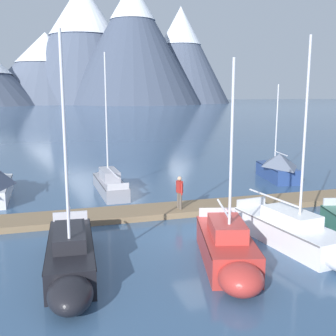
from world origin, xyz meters
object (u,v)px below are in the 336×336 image
sailboat_mid_dock_starboard (228,249)px  sailboat_far_berth (294,232)px  sailboat_second_berth (71,258)px  person_on_dock (180,190)px  sailboat_end_of_dock (276,167)px  sailboat_mid_dock_port (109,182)px

sailboat_mid_dock_starboard → sailboat_far_berth: (3.36, 1.01, -0.04)m
sailboat_second_berth → person_on_dock: bearing=44.9°
sailboat_end_of_dock → person_on_dock: sailboat_end_of_dock is taller
person_on_dock → sailboat_second_berth: bearing=-135.1°
sailboat_mid_dock_port → person_on_dock: bearing=-65.2°
sailboat_second_berth → sailboat_far_berth: 8.82m
sailboat_end_of_dock → sailboat_second_berth: bearing=-141.3°
sailboat_second_berth → person_on_dock: sailboat_second_berth is taller
person_on_dock → sailboat_far_berth: bearing=-60.8°
sailboat_second_berth → person_on_dock: 8.10m
sailboat_mid_dock_port → person_on_dock: sailboat_mid_dock_port is taller
sailboat_far_berth → sailboat_second_berth: bearing=-179.1°
sailboat_mid_dock_port → sailboat_far_berth: size_ratio=1.04×
sailboat_second_berth → sailboat_mid_dock_port: (2.92, 11.74, -0.04)m
sailboat_second_berth → sailboat_far_berth: bearing=0.9°
sailboat_second_berth → sailboat_end_of_dock: bearing=38.7°
sailboat_second_berth → sailboat_mid_dock_starboard: 5.53m
sailboat_mid_dock_port → sailboat_mid_dock_starboard: 12.86m
sailboat_far_berth → sailboat_mid_dock_port: bearing=117.0°
sailboat_mid_dock_starboard → person_on_dock: (0.26, 6.57, 0.61)m
sailboat_mid_dock_port → sailboat_end_of_dock: size_ratio=1.27×
person_on_dock → sailboat_mid_dock_starboard: bearing=-92.2°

